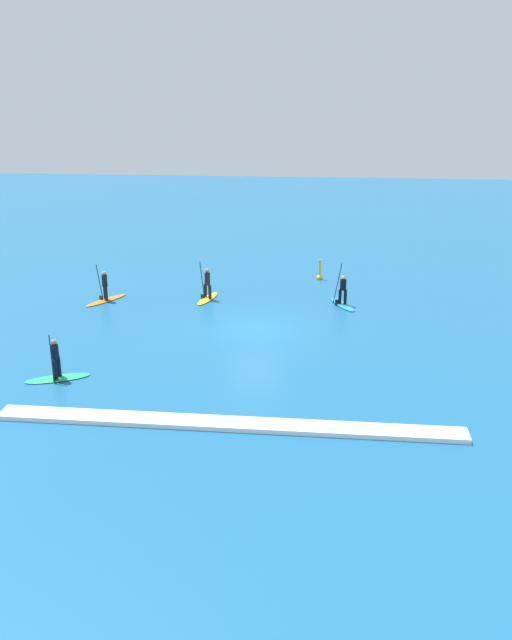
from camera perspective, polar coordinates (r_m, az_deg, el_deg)
ground_plane at (r=32.19m, az=0.00°, el=-0.84°), size 120.00×120.00×0.00m
surfer_on_green_board at (r=27.82m, az=-17.08°, el=-4.11°), size 2.68×1.74×2.00m
surfer_on_yellow_board at (r=36.82m, az=-4.28°, el=2.55°), size 1.16×2.60×2.20m
surfer_on_orange_board at (r=37.41m, az=-13.06°, el=2.30°), size 1.98×2.80×2.08m
surfer_on_blue_board at (r=36.01m, az=7.59°, el=2.02°), size 1.69×2.61×2.35m
marker_buoy at (r=40.94m, az=5.60°, el=3.94°), size 0.38×0.38×1.36m
wave_crest at (r=23.23m, az=-2.53°, el=-9.07°), size 16.62×0.90×0.18m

